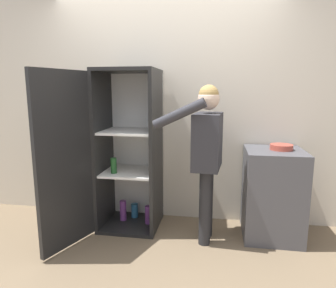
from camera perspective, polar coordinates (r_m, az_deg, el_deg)
name	(u,v)px	position (r m, az deg, el deg)	size (l,w,h in m)	color
ground_plane	(148,258)	(2.89, -3.76, -20.87)	(12.00, 12.00, 0.00)	#7A664C
wall_back	(167,109)	(3.44, -0.28, 6.65)	(7.00, 0.06, 2.55)	beige
refrigerator	(118,153)	(3.19, -9.54, -1.70)	(0.88, 1.17, 1.71)	black
person	(207,146)	(2.89, 7.36, -0.34)	(0.64, 0.58, 1.54)	#262628
counter	(272,194)	(3.26, 19.26, -8.90)	(0.56, 0.59, 0.91)	#4C4C51
bowl	(281,147)	(3.17, 20.79, -0.56)	(0.22, 0.22, 0.05)	#B24738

